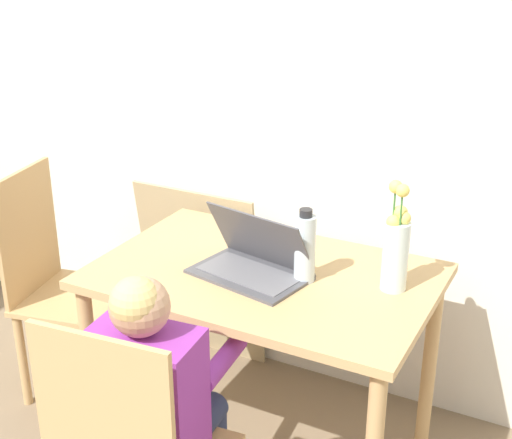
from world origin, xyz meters
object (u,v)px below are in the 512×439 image
person_seated (157,395)px  laptop (254,260)px  water_bottle (305,248)px  chair_spare (59,284)px  flower_vase (396,246)px

person_seated → laptop: person_seated is taller
water_bottle → person_seated: bearing=-107.9°
person_seated → water_bottle: bearing=-113.3°
chair_spare → water_bottle: size_ratio=3.85×
laptop → water_bottle: size_ratio=1.67×
laptop → water_bottle: bearing=22.2°
person_seated → flower_vase: (0.45, 0.64, 0.28)m
flower_vase → water_bottle: bearing=-164.4°
laptop → flower_vase: size_ratio=1.15×
person_seated → flower_vase: 0.83m
person_seated → chair_spare: bearing=-38.6°
laptop → person_seated: bearing=-80.8°
person_seated → flower_vase: size_ratio=2.83×
person_seated → water_bottle: size_ratio=4.11×
chair_spare → water_bottle: bearing=-102.2°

